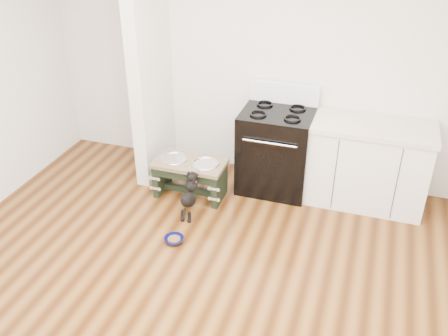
% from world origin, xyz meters
% --- Properties ---
extents(ground, '(5.00, 5.00, 0.00)m').
position_xyz_m(ground, '(0.00, 0.00, 0.00)').
color(ground, '#3F200B').
rests_on(ground, ground).
extents(room_shell, '(5.00, 5.00, 5.00)m').
position_xyz_m(room_shell, '(0.00, 0.00, 1.62)').
color(room_shell, silver).
rests_on(room_shell, ground).
extents(partition_wall, '(0.15, 0.80, 2.70)m').
position_xyz_m(partition_wall, '(-1.18, 2.10, 1.35)').
color(partition_wall, silver).
rests_on(partition_wall, ground).
extents(oven_range, '(0.76, 0.69, 1.14)m').
position_xyz_m(oven_range, '(0.25, 2.16, 0.48)').
color(oven_range, black).
rests_on(oven_range, ground).
extents(cabinet_run, '(1.24, 0.64, 0.91)m').
position_xyz_m(cabinet_run, '(1.23, 2.18, 0.45)').
color(cabinet_run, silver).
rests_on(cabinet_run, ground).
extents(dog_feeder, '(0.77, 0.41, 0.44)m').
position_xyz_m(dog_feeder, '(-0.59, 1.68, 0.30)').
color(dog_feeder, black).
rests_on(dog_feeder, ground).
extents(puppy, '(0.14, 0.40, 0.47)m').
position_xyz_m(puppy, '(-0.45, 1.33, 0.26)').
color(puppy, black).
rests_on(puppy, ground).
extents(floor_bowl, '(0.21, 0.21, 0.06)m').
position_xyz_m(floor_bowl, '(-0.43, 0.85, 0.03)').
color(floor_bowl, '#0B0D51').
rests_on(floor_bowl, ground).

